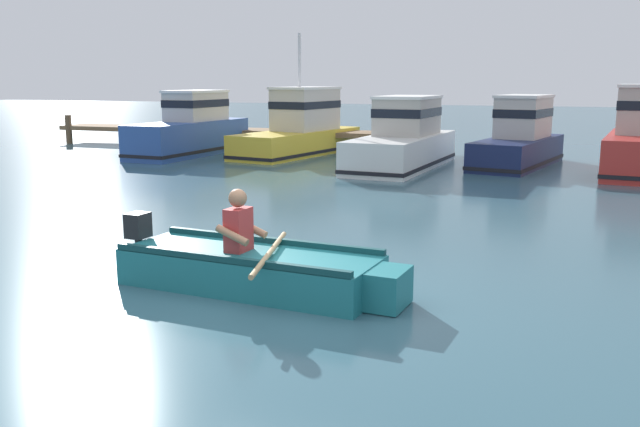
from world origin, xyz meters
TOP-DOWN VIEW (x-y plane):
  - ground_plane at (0.00, 0.00)m, footprint 120.00×120.00m
  - wooden_dock at (-7.98, 15.82)m, footprint 14.72×1.64m
  - rowboat_with_person at (-0.31, 0.24)m, footprint 3.73×1.97m
  - moored_boat_blue at (-8.46, 13.16)m, footprint 1.97×5.28m
  - moored_boat_yellow at (-5.10, 14.47)m, footprint 2.83×5.87m
  - moored_boat_white at (-1.13, 12.16)m, footprint 2.25×5.48m
  - moored_boat_navy at (1.94, 13.61)m, footprint 2.52×4.88m

SIDE VIEW (x-z plane):
  - ground_plane at x=0.00m, z-range 0.00..0.00m
  - rowboat_with_person at x=-0.31m, z-range -0.34..0.85m
  - wooden_dock at x=-7.98m, z-range 0.01..1.18m
  - moored_boat_navy at x=1.94m, z-range -0.27..1.74m
  - moored_boat_white at x=-1.13m, z-range -0.26..1.74m
  - moored_boat_blue at x=-8.46m, z-range -0.25..1.84m
  - moored_boat_yellow at x=-5.10m, z-range -1.15..2.76m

